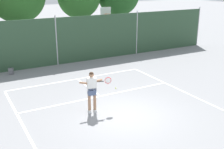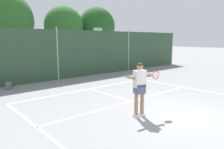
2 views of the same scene
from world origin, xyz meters
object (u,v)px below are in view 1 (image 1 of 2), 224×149
basketball_hoop (106,23)px  backpack_grey (11,71)px  tennis_ball (116,88)px  tennis_player (92,88)px

basketball_hoop → backpack_grey: 8.69m
basketball_hoop → backpack_grey: basketball_hoop is taller
basketball_hoop → backpack_grey: bearing=-161.9°
backpack_grey → tennis_ball: bearing=-49.9°
basketball_hoop → tennis_ball: bearing=-114.2°
basketball_hoop → tennis_player: size_ratio=1.91×
tennis_ball → backpack_grey: backpack_grey is taller
tennis_player → backpack_grey: tennis_player is taller
backpack_grey → basketball_hoop: bearing=18.1°
tennis_player → tennis_ball: 3.21m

